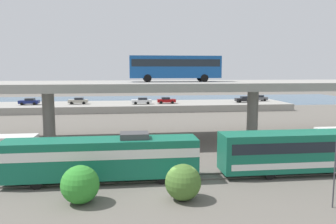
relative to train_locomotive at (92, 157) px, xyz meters
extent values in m
plane|color=#605B54|center=(6.65, -4.00, -2.19)|extent=(260.00, 260.00, 0.00)
cube|color=#59544C|center=(6.65, -0.72, -2.13)|extent=(110.00, 0.12, 0.12)
cube|color=#59544C|center=(6.65, 0.72, -2.13)|extent=(110.00, 0.12, 0.12)
cube|color=#14664C|center=(0.82, 0.00, -0.11)|extent=(16.31, 3.00, 3.20)
cube|color=silver|center=(0.82, 0.00, 0.47)|extent=(16.31, 3.04, 0.77)
cone|color=silver|center=(-7.34, 0.00, -0.43)|extent=(2.22, 2.85, 2.85)
cube|color=black|center=(-5.67, 0.00, 0.79)|extent=(2.22, 2.70, 1.02)
cube|color=#3F3F42|center=(3.60, 0.00, 1.74)|extent=(2.40, 1.80, 0.50)
cylinder|color=black|center=(-4.28, -1.35, -1.71)|extent=(0.96, 0.18, 0.96)
cylinder|color=black|center=(-4.28, 1.35, -1.71)|extent=(0.96, 0.18, 0.96)
cylinder|color=black|center=(5.92, -1.35, -1.71)|extent=(0.96, 0.18, 0.96)
cylinder|color=black|center=(5.92, 1.35, -1.71)|extent=(0.96, 0.18, 0.96)
cylinder|color=black|center=(15.27, -1.35, -1.73)|extent=(0.92, 0.18, 0.92)
cylinder|color=black|center=(15.27, 1.35, -1.73)|extent=(0.92, 0.18, 0.92)
cube|color=gray|center=(6.65, 16.00, 5.18)|extent=(96.00, 12.54, 1.00)
cylinder|color=gray|center=(-6.95, 16.00, 1.25)|extent=(1.50, 1.50, 6.87)
cylinder|color=gray|center=(20.25, 16.00, 1.25)|extent=(1.50, 1.50, 6.87)
cube|color=#14478C|center=(9.44, 16.21, 7.63)|extent=(12.00, 2.55, 2.90)
cube|color=black|center=(9.44, 16.21, 8.15)|extent=(11.52, 2.59, 0.93)
cube|color=black|center=(3.49, 16.21, 7.98)|extent=(0.08, 2.30, 1.74)
cylinder|color=black|center=(5.72, 15.00, 6.18)|extent=(1.00, 0.26, 1.00)
cylinder|color=black|center=(5.72, 17.42, 6.18)|extent=(1.00, 0.26, 1.00)
cylinder|color=black|center=(13.16, 15.00, 6.18)|extent=(1.00, 0.26, 1.00)
cylinder|color=black|center=(13.16, 17.42, 6.18)|extent=(1.00, 0.26, 1.00)
cube|color=#B7B7BC|center=(22.80, 5.80, -0.75)|extent=(2.00, 2.30, 2.00)
cylinder|color=black|center=(23.09, 4.71, -1.75)|extent=(0.88, 0.28, 0.88)
cylinder|color=black|center=(23.09, 6.90, -1.75)|extent=(0.88, 0.28, 0.88)
cube|color=silver|center=(-8.26, 5.80, -0.45)|extent=(4.60, 2.30, 2.60)
cylinder|color=black|center=(-7.25, 4.71, -1.75)|extent=(0.88, 0.28, 0.88)
cylinder|color=black|center=(-7.25, 6.90, -1.75)|extent=(0.88, 0.28, 0.88)
cube|color=gray|center=(6.65, 51.00, -1.42)|extent=(68.90, 13.65, 1.55)
cube|color=navy|center=(-18.69, 50.15, 0.03)|extent=(4.30, 1.89, 0.70)
cube|color=#1E232B|center=(-18.48, 50.15, 0.62)|extent=(1.89, 1.67, 0.48)
cylinder|color=black|center=(-20.02, 49.25, -0.32)|extent=(0.64, 0.20, 0.64)
cylinder|color=black|center=(-20.02, 51.05, -0.32)|extent=(0.64, 0.20, 0.64)
cylinder|color=black|center=(-17.36, 49.25, -0.32)|extent=(0.64, 0.20, 0.64)
cylinder|color=black|center=(-17.36, 51.05, -0.32)|extent=(0.64, 0.20, 0.64)
cube|color=maroon|center=(12.22, 49.16, 0.03)|extent=(4.23, 1.73, 0.70)
cube|color=#1E232B|center=(12.01, 49.16, 0.62)|extent=(1.86, 1.52, 0.48)
cylinder|color=black|center=(13.53, 49.98, -0.32)|extent=(0.64, 0.20, 0.64)
cylinder|color=black|center=(13.53, 48.34, -0.32)|extent=(0.64, 0.20, 0.64)
cylinder|color=black|center=(10.91, 49.98, -0.32)|extent=(0.64, 0.20, 0.64)
cylinder|color=black|center=(10.91, 48.34, -0.32)|extent=(0.64, 0.20, 0.64)
cube|color=#515459|center=(35.69, 52.42, 0.03)|extent=(4.56, 1.84, 0.70)
cube|color=#1E232B|center=(35.92, 52.42, 0.62)|extent=(2.01, 1.62, 0.48)
cylinder|color=black|center=(34.28, 51.55, -0.32)|extent=(0.64, 0.20, 0.64)
cylinder|color=black|center=(34.28, 53.30, -0.32)|extent=(0.64, 0.20, 0.64)
cylinder|color=black|center=(37.11, 51.55, -0.32)|extent=(0.64, 0.20, 0.64)
cylinder|color=black|center=(37.11, 53.30, -0.32)|extent=(0.64, 0.20, 0.64)
cube|color=silver|center=(6.42, 48.54, 0.03)|extent=(4.55, 1.73, 0.70)
cube|color=#1E232B|center=(6.65, 48.54, 0.62)|extent=(2.00, 1.52, 0.48)
cylinder|color=black|center=(5.01, 47.72, -0.32)|extent=(0.64, 0.20, 0.64)
cylinder|color=black|center=(5.01, 49.36, -0.32)|extent=(0.64, 0.20, 0.64)
cylinder|color=black|center=(7.83, 47.72, -0.32)|extent=(0.64, 0.20, 0.64)
cylinder|color=black|center=(7.83, 49.36, -0.32)|extent=(0.64, 0.20, 0.64)
cube|color=black|center=(31.00, 49.45, 0.03)|extent=(4.13, 1.76, 0.70)
cube|color=#1E232B|center=(31.21, 49.45, 0.62)|extent=(1.82, 1.55, 0.48)
cylinder|color=black|center=(29.72, 48.62, -0.32)|extent=(0.64, 0.20, 0.64)
cylinder|color=black|center=(29.72, 50.29, -0.32)|extent=(0.64, 0.20, 0.64)
cylinder|color=black|center=(32.28, 48.62, -0.32)|extent=(0.64, 0.20, 0.64)
cylinder|color=black|center=(32.28, 50.29, -0.32)|extent=(0.64, 0.20, 0.64)
cube|color=#9E998C|center=(-8.00, 50.41, 0.03)|extent=(4.35, 1.78, 0.70)
cube|color=#1E232B|center=(-7.78, 50.41, 0.62)|extent=(1.92, 1.56, 0.48)
cylinder|color=black|center=(-9.35, 49.57, -0.32)|extent=(0.64, 0.20, 0.64)
cylinder|color=black|center=(-9.35, 51.26, -0.32)|extent=(0.64, 0.20, 0.64)
cylinder|color=black|center=(-6.65, 49.57, -0.32)|extent=(0.64, 0.20, 0.64)
cylinder|color=black|center=(-6.65, 51.26, -0.32)|extent=(0.64, 0.20, 0.64)
cube|color=#385B7A|center=(6.65, 74.00, -2.19)|extent=(140.00, 36.00, 0.01)
sphere|color=#2F862C|center=(-0.41, -4.60, -0.81)|extent=(2.76, 2.76, 2.76)
sphere|color=#436A2A|center=(7.00, -4.89, -0.85)|extent=(2.67, 2.67, 2.67)
camera|label=1|loc=(2.97, -28.46, 7.40)|focal=36.15mm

